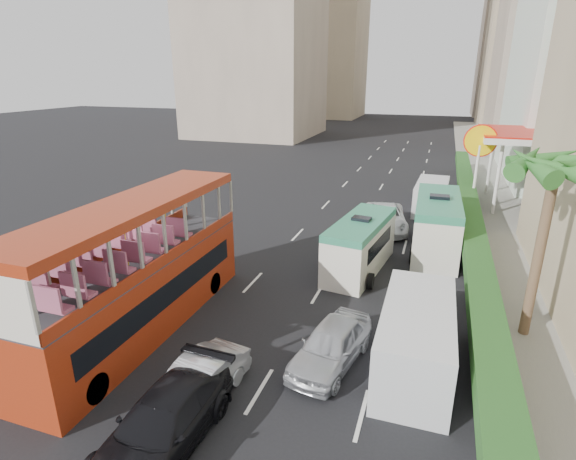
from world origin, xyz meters
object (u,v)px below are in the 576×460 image
at_px(car_black, 166,445).
at_px(panel_van_far, 431,197).
at_px(car_silver_lane_b, 331,363).
at_px(minibus_near, 360,245).
at_px(minibus_far, 436,225).
at_px(panel_van_near, 416,338).
at_px(palm_tree, 539,253).
at_px(double_decker_bus, 138,268).
at_px(shell_station, 524,170).
at_px(car_silver_lane_a, 198,402).
at_px(van_asset, 384,229).

distance_m(car_black, panel_van_far, 25.44).
height_order(car_silver_lane_b, minibus_near, minibus_near).
bearing_deg(car_black, minibus_far, 71.21).
distance_m(car_black, minibus_near, 13.28).
xyz_separation_m(panel_van_near, palm_tree, (3.76, 3.23, 2.26)).
height_order(double_decker_bus, car_black, double_decker_bus).
bearing_deg(car_black, shell_station, 68.55).
height_order(car_silver_lane_a, panel_van_far, panel_van_far).
xyz_separation_m(car_black, palm_tree, (9.75, 8.79, 3.38)).
distance_m(car_silver_lane_a, panel_van_far, 23.75).
bearing_deg(car_black, palm_tree, 43.85).
bearing_deg(double_decker_bus, minibus_far, 49.19).
distance_m(double_decker_bus, panel_van_far, 22.31).
distance_m(car_silver_lane_a, minibus_far, 16.40).
xyz_separation_m(car_silver_lane_a, panel_van_near, (6.03, 3.81, 1.12)).
bearing_deg(minibus_far, palm_tree, -68.23).
bearing_deg(minibus_near, van_asset, 94.36).
xyz_separation_m(minibus_far, panel_van_far, (-0.51, 7.95, -0.46)).
bearing_deg(car_silver_lane_a, panel_van_near, 41.24).
relative_size(car_black, minibus_far, 0.74).
distance_m(van_asset, panel_van_far, 5.87).
bearing_deg(car_silver_lane_a, minibus_near, 84.59).
relative_size(double_decker_bus, palm_tree, 1.72).
relative_size(car_silver_lane_b, van_asset, 0.79).
xyz_separation_m(double_decker_bus, minibus_near, (6.87, 8.12, -1.23)).
xyz_separation_m(panel_van_far, shell_station, (6.14, 3.04, 1.71)).
bearing_deg(palm_tree, shell_station, 83.40).
bearing_deg(minibus_near, panel_van_near, -58.67).
height_order(car_silver_lane_b, palm_tree, palm_tree).
xyz_separation_m(car_silver_lane_b, panel_van_far, (2.50, 19.85, 1.04)).
bearing_deg(van_asset, panel_van_near, -89.49).
bearing_deg(palm_tree, panel_van_far, 103.87).
xyz_separation_m(car_silver_lane_a, minibus_near, (2.86, 11.17, 1.30)).
xyz_separation_m(car_silver_lane_b, minibus_near, (-0.49, 8.01, 1.30)).
distance_m(car_silver_lane_b, panel_van_near, 2.98).
xyz_separation_m(double_decker_bus, shell_station, (16.00, 23.00, 0.22)).
bearing_deg(minibus_far, shell_station, 61.43).
height_order(car_silver_lane_b, minibus_far, minibus_far).
bearing_deg(shell_station, panel_van_near, -105.00).
bearing_deg(panel_van_far, panel_van_near, -86.95).
xyz_separation_m(double_decker_bus, car_silver_lane_a, (4.02, -3.04, -2.53)).
bearing_deg(palm_tree, car_silver_lane_b, -148.87).
xyz_separation_m(double_decker_bus, panel_van_far, (9.86, 19.96, -1.49)).
bearing_deg(van_asset, car_silver_lane_a, -111.01).
distance_m(minibus_far, palm_tree, 8.91).
height_order(double_decker_bus, car_silver_lane_b, double_decker_bus).
relative_size(panel_van_near, palm_tree, 0.88).
height_order(car_black, van_asset, van_asset).
xyz_separation_m(panel_van_far, palm_tree, (3.94, -15.96, 2.34)).
bearing_deg(panel_van_near, car_black, -137.47).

